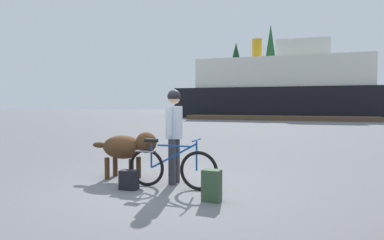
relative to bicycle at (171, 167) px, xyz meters
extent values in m
plane|color=slate|center=(-0.24, -0.05, -0.38)|extent=(160.00, 160.00, 0.00)
torus|color=black|center=(0.52, 0.00, -0.03)|extent=(0.70, 0.06, 0.70)
torus|color=black|center=(-0.49, 0.00, -0.03)|extent=(0.70, 0.06, 0.70)
cube|color=navy|center=(0.06, 0.00, 0.39)|extent=(0.65, 0.03, 0.03)
cube|color=navy|center=(0.04, 0.00, 0.20)|extent=(0.87, 0.03, 0.49)
cylinder|color=navy|center=(-0.39, 0.00, 0.18)|extent=(0.03, 0.03, 0.42)
cylinder|color=navy|center=(0.48, 0.00, 0.23)|extent=(0.03, 0.03, 0.52)
cube|color=black|center=(-0.39, 0.00, 0.47)|extent=(0.24, 0.10, 0.06)
cylinder|color=navy|center=(0.48, 0.00, 0.51)|extent=(0.03, 0.44, 0.03)
cube|color=slate|center=(-0.51, 0.00, 0.27)|extent=(0.36, 0.14, 0.02)
cylinder|color=#333338|center=(-0.09, 0.48, 0.05)|extent=(0.14, 0.14, 0.86)
cylinder|color=#333338|center=(-0.09, 0.26, 0.05)|extent=(0.14, 0.14, 0.86)
cylinder|color=silver|center=(-0.09, 0.37, 0.79)|extent=(0.32, 0.32, 0.61)
cylinder|color=silver|center=(-0.09, 0.59, 0.82)|extent=(0.09, 0.09, 0.54)
cylinder|color=silver|center=(-0.09, 0.15, 0.82)|extent=(0.09, 0.09, 0.54)
sphere|color=tan|center=(-0.09, 0.37, 1.25)|extent=(0.23, 0.23, 0.23)
sphere|color=black|center=(-0.09, 0.37, 1.28)|extent=(0.25, 0.25, 0.25)
ellipsoid|color=#472D19|center=(-1.24, 0.44, 0.26)|extent=(0.86, 0.56, 0.47)
sphere|color=#472D19|center=(-0.71, 0.44, 0.37)|extent=(0.42, 0.42, 0.42)
ellipsoid|color=#472D19|center=(-1.79, 0.44, 0.28)|extent=(0.32, 0.12, 0.12)
cylinder|color=#472D19|center=(-0.96, 0.59, -0.16)|extent=(0.10, 0.10, 0.43)
cylinder|color=#472D19|center=(-0.96, 0.28, -0.16)|extent=(0.10, 0.10, 0.43)
cylinder|color=#472D19|center=(-1.51, 0.59, -0.16)|extent=(0.10, 0.10, 0.43)
cylinder|color=#472D19|center=(-1.51, 0.28, -0.16)|extent=(0.10, 0.10, 0.43)
cube|color=#334C33|center=(0.91, -0.56, -0.13)|extent=(0.30, 0.22, 0.50)
cube|color=black|center=(-0.67, -0.33, -0.21)|extent=(0.33, 0.20, 0.34)
cube|color=brown|center=(-0.29, 27.13, -0.18)|extent=(17.37, 2.31, 0.40)
cube|color=black|center=(-0.52, 33.72, 1.26)|extent=(22.52, 7.88, 3.28)
cube|color=silver|center=(-0.52, 33.72, 4.50)|extent=(18.01, 6.62, 3.20)
cube|color=silver|center=(1.73, 33.72, 7.00)|extent=(5.40, 4.73, 1.80)
cylinder|color=#BF8C19|center=(-3.22, 33.72, 7.30)|extent=(1.10, 1.10, 2.40)
ellipsoid|color=silver|center=(-11.89, 37.85, 0.07)|extent=(8.10, 2.27, 0.90)
cylinder|color=#B2B2B7|center=(-11.89, 37.85, 3.83)|extent=(0.14, 0.14, 6.61)
cylinder|color=#B2B2B7|center=(-13.11, 37.85, 1.72)|extent=(3.64, 0.10, 0.10)
cylinder|color=#4C331E|center=(-7.88, 44.85, 0.95)|extent=(0.46, 0.46, 2.65)
cone|color=#143819|center=(-7.88, 44.85, 6.27)|extent=(3.85, 3.85, 8.00)
cylinder|color=#4C331E|center=(-2.75, 43.84, 1.11)|extent=(0.39, 0.39, 2.99)
cone|color=#1E4C28|center=(-2.75, 43.84, 7.48)|extent=(2.81, 2.81, 9.75)
camera|label=1|loc=(2.30, -5.62, 1.14)|focal=31.85mm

